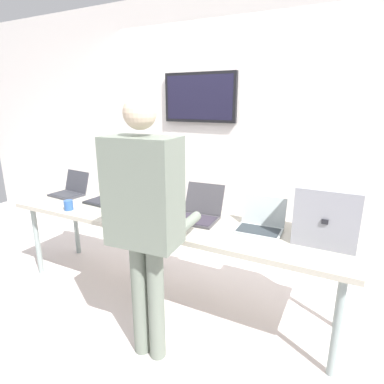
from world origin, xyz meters
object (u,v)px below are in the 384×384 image
(workbench, at_px, (167,222))
(coffee_mug, at_px, (68,205))
(person, at_px, (145,211))
(laptop_station_0, at_px, (70,190))
(laptop_station_4, at_px, (261,223))
(equipment_box, at_px, (328,213))
(laptop_station_3, at_px, (199,211))
(laptop_station_1, at_px, (108,196))
(laptop_station_2, at_px, (152,203))

(workbench, xyz_separation_m, coffee_mug, (-0.87, -0.25, 0.09))
(workbench, height_order, person, person)
(laptop_station_0, distance_m, laptop_station_4, 2.01)
(equipment_box, relative_size, laptop_station_4, 1.18)
(laptop_station_3, bearing_deg, coffee_mug, -162.98)
(workbench, relative_size, laptop_station_3, 7.44)
(laptop_station_1, xyz_separation_m, person, (0.97, -0.73, 0.23))
(workbench, height_order, coffee_mug, coffee_mug)
(laptop_station_2, bearing_deg, coffee_mug, -152.35)
(laptop_station_2, xyz_separation_m, person, (0.45, -0.72, 0.23))
(person, xyz_separation_m, coffee_mug, (-1.11, 0.37, -0.24))
(equipment_box, xyz_separation_m, coffee_mug, (-2.09, -0.38, -0.15))
(person, bearing_deg, laptop_station_3, 88.18)
(workbench, distance_m, person, 0.75)
(laptop_station_0, height_order, coffee_mug, laptop_station_0)
(laptop_station_0, distance_m, laptop_station_3, 1.49)
(equipment_box, xyz_separation_m, laptop_station_1, (-1.95, -0.02, -0.14))
(workbench, xyz_separation_m, laptop_station_1, (-0.73, 0.11, 0.11))
(laptop_station_4, distance_m, coffee_mug, 1.68)
(laptop_station_4, relative_size, person, 0.20)
(laptop_station_3, height_order, laptop_station_4, laptop_station_3)
(workbench, bearing_deg, coffee_mug, -163.94)
(laptop_station_2, bearing_deg, laptop_station_0, 179.59)
(laptop_station_2, bearing_deg, laptop_station_1, 178.39)
(workbench, distance_m, laptop_station_3, 0.30)
(workbench, xyz_separation_m, laptop_station_2, (-0.21, 0.09, 0.11))
(laptop_station_1, height_order, person, person)
(laptop_station_2, relative_size, person, 0.22)
(laptop_station_4, distance_m, person, 0.92)
(laptop_station_1, distance_m, laptop_station_2, 0.52)
(equipment_box, bearing_deg, coffee_mug, -169.79)
(laptop_station_4, bearing_deg, laptop_station_0, 179.67)
(laptop_station_3, bearing_deg, laptop_station_0, 179.77)
(workbench, relative_size, laptop_station_1, 8.41)
(person, distance_m, coffee_mug, 1.19)
(laptop_station_0, xyz_separation_m, laptop_station_4, (2.01, -0.01, 0.00))
(laptop_station_1, xyz_separation_m, coffee_mug, (-0.14, -0.36, -0.01))
(equipment_box, xyz_separation_m, laptop_station_4, (-0.45, -0.04, -0.14))
(person, bearing_deg, coffee_mug, 161.42)
(equipment_box, bearing_deg, laptop_station_0, -179.40)
(equipment_box, relative_size, person, 0.23)
(workbench, relative_size, coffee_mug, 33.45)
(laptop_station_4, bearing_deg, equipment_box, 4.72)
(laptop_station_1, relative_size, person, 0.20)
(laptop_station_1, distance_m, coffee_mug, 0.38)
(workbench, relative_size, equipment_box, 7.36)
(workbench, distance_m, equipment_box, 1.26)
(laptop_station_2, xyz_separation_m, laptop_station_3, (0.47, 0.00, -0.00))
(person, bearing_deg, equipment_box, 37.15)
(laptop_station_3, height_order, person, person)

